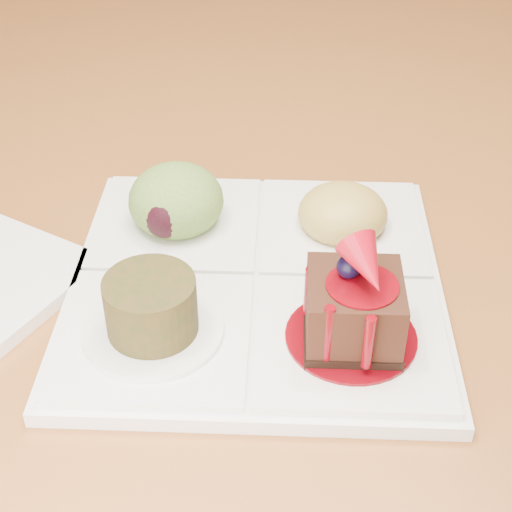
# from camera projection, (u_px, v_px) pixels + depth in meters

# --- Properties ---
(dining_table) EXTENTS (1.00, 1.80, 0.75)m
(dining_table) POSITION_uv_depth(u_px,v_px,m) (190.00, 198.00, 0.85)
(dining_table) COLOR brown
(dining_table) RESTS_ON ground
(sampler_plate) EXTENTS (0.35, 0.35, 0.11)m
(sampler_plate) POSITION_uv_depth(u_px,v_px,m) (253.00, 265.00, 0.61)
(sampler_plate) COLOR white
(sampler_plate) RESTS_ON dining_table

